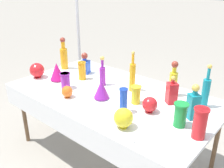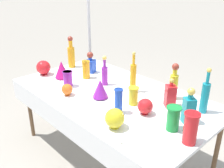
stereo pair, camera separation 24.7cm
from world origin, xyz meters
TOP-DOWN VIEW (x-y plane):
  - ground_plane at (0.00, 0.00)m, footprint 40.00×40.00m
  - display_table at (0.00, -0.03)m, footprint 2.08×1.16m
  - tall_bottle_0 at (0.48, 0.34)m, footprint 0.08×0.08m
  - tall_bottle_1 at (0.81, 0.32)m, footprint 0.07×0.07m
  - tall_bottle_2 at (0.11, 0.18)m, footprint 0.06×0.06m
  - tall_bottle_3 at (-0.93, 0.16)m, footprint 0.09×0.09m
  - tall_bottle_4 at (-0.21, 0.09)m, footprint 0.07×0.07m
  - square_decanter_0 at (0.81, 0.07)m, footprint 0.12×0.12m
  - square_decanter_1 at (0.55, 0.20)m, footprint 0.12×0.12m
  - square_decanter_2 at (-0.61, 0.21)m, footprint 0.13×0.13m
  - slender_vase_0 at (0.30, -0.02)m, footprint 0.10×0.10m
  - slender_vase_1 at (0.79, -0.11)m, footprint 0.11×0.11m
  - slender_vase_2 at (0.96, -0.16)m, footprint 0.11×0.11m
  - slender_vase_3 at (0.32, -0.22)m, footprint 0.08×0.08m
  - slender_vase_4 at (-0.45, -0.22)m, footprint 0.11×0.11m
  - slender_vase_5 at (-0.50, 0.06)m, footprint 0.09×0.09m
  - fluted_vase_0 at (0.00, -0.15)m, footprint 0.15×0.15m
  - fluted_vase_1 at (-0.69, -0.14)m, footprint 0.16×0.16m
  - round_bowl_0 at (-0.27, -0.35)m, footprint 0.11×0.11m
  - round_bowl_1 at (0.47, -0.41)m, footprint 0.15×0.15m
  - round_bowl_2 at (-0.93, -0.24)m, footprint 0.17×0.17m
  - round_bowl_3 at (0.49, -0.07)m, footprint 0.13×0.13m
  - price_tag_left at (-0.60, -0.49)m, footprint 0.05×0.02m
  - price_tag_center at (0.62, -0.52)m, footprint 0.05×0.02m
  - canopy_pole at (-1.31, 0.76)m, footprint 0.18×0.18m

SIDE VIEW (x-z plane):
  - ground_plane at x=0.00m, z-range 0.00..0.00m
  - display_table at x=0.00m, z-range 0.33..1.09m
  - price_tag_center at x=0.62m, z-range 0.76..0.80m
  - price_tag_left at x=-0.60m, z-range 0.76..0.81m
  - round_bowl_0 at x=-0.27m, z-range 0.76..0.88m
  - round_bowl_3 at x=0.49m, z-range 0.76..0.90m
  - round_bowl_1 at x=0.47m, z-range 0.76..0.93m
  - round_bowl_2 at x=-0.93m, z-range 0.76..0.94m
  - slender_vase_4 at x=-0.45m, z-range 0.77..0.93m
  - slender_vase_0 at x=0.30m, z-range 0.77..0.94m
  - fluted_vase_0 at x=0.00m, z-range 0.76..0.95m
  - slender_vase_1 at x=0.79m, z-range 0.77..0.96m
  - fluted_vase_1 at x=-0.69m, z-range 0.76..0.97m
  - square_decanter_1 at x=0.55m, z-range 0.73..1.00m
  - square_decanter_2 at x=-0.61m, z-range 0.74..1.00m
  - slender_vase_5 at x=-0.50m, z-range 0.77..0.97m
  - slender_vase_3 at x=0.32m, z-range 0.77..0.99m
  - slender_vase_2 at x=0.96m, z-range 0.77..1.00m
  - tall_bottle_4 at x=-0.21m, z-range 0.73..1.05m
  - square_decanter_0 at x=0.81m, z-range 0.74..1.05m
  - tall_bottle_1 at x=0.81m, z-range 0.71..1.12m
  - tall_bottle_0 at x=0.48m, z-range 0.74..1.10m
  - tall_bottle_2 at x=0.11m, z-range 0.71..1.13m
  - tall_bottle_3 at x=-0.93m, z-range 0.73..1.13m
  - canopy_pole at x=-1.31m, z-range -0.26..2.37m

